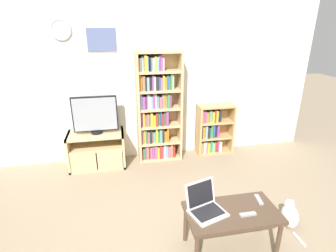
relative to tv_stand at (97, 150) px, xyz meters
name	(u,v)px	position (x,y,z in m)	size (l,w,h in m)	color
wall_back	(144,81)	(0.82, 0.29, 1.02)	(5.81, 0.09, 2.60)	silver
tv_stand	(97,150)	(0.00, 0.00, 0.00)	(0.87, 0.45, 0.57)	tan
television	(95,115)	(0.03, 0.02, 0.58)	(0.67, 0.18, 0.59)	black
bookshelf_tall	(157,110)	(0.99, 0.11, 0.58)	(0.71, 0.31, 1.79)	tan
bookshelf_short	(212,130)	(1.97, 0.13, 0.14)	(0.63, 0.27, 0.88)	tan
coffee_table	(232,216)	(1.39, -2.00, 0.13)	(0.90, 0.48, 0.47)	#4C3828
laptop	(205,205)	(1.13, -1.94, 0.25)	(0.40, 0.39, 0.28)	silver
remote_near_laptop	(248,214)	(1.51, -2.08, 0.19)	(0.16, 0.05, 0.02)	#99999E
remote_far_from_laptop	(259,200)	(1.72, -1.90, 0.19)	(0.07, 0.16, 0.02)	#99999E
cat	(290,215)	(2.21, -1.80, -0.16)	(0.27, 0.49, 0.29)	white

